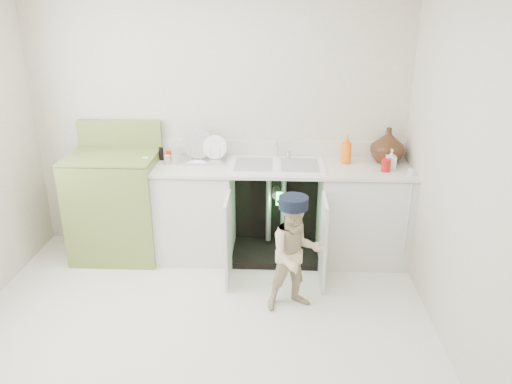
# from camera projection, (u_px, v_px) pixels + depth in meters

# --- Properties ---
(ground) EXTENTS (3.50, 3.50, 0.00)m
(ground) POSITION_uv_depth(u_px,v_px,m) (200.00, 330.00, 3.70)
(ground) COLOR silver
(ground) RESTS_ON ground
(room_shell) EXTENTS (6.00, 5.50, 1.26)m
(room_shell) POSITION_uv_depth(u_px,v_px,m) (192.00, 171.00, 3.25)
(room_shell) COLOR beige
(room_shell) RESTS_ON ground
(counter_run) EXTENTS (2.44, 1.02, 1.22)m
(counter_run) POSITION_uv_depth(u_px,v_px,m) (279.00, 209.00, 4.63)
(counter_run) COLOR silver
(counter_run) RESTS_ON ground
(avocado_stove) EXTENTS (0.80, 0.65, 1.24)m
(avocado_stove) POSITION_uv_depth(u_px,v_px,m) (117.00, 204.00, 4.65)
(avocado_stove) COLOR olive
(avocado_stove) RESTS_ON ground
(repair_worker) EXTENTS (0.53, 0.75, 0.94)m
(repair_worker) POSITION_uv_depth(u_px,v_px,m) (296.00, 253.00, 3.83)
(repair_worker) COLOR beige
(repair_worker) RESTS_ON ground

